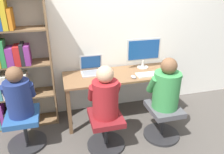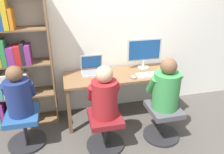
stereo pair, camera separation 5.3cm
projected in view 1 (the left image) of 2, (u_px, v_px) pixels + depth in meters
ground_plane at (126, 126)px, 3.29m from camera, size 14.00×14.00×0.00m
wall_back at (115, 30)px, 3.36m from camera, size 10.00×0.05×2.60m
desk at (121, 79)px, 3.30m from camera, size 1.71×0.61×0.73m
desktop_monitor at (144, 52)px, 3.39m from camera, size 0.56×0.18×0.47m
laptop at (92, 69)px, 3.28m from camera, size 0.34×0.29×0.26m
keyboard at (150, 74)px, 3.22m from camera, size 0.40×0.17×0.03m
computer_mouse_by_keyboard at (133, 77)px, 3.13m from camera, size 0.07×0.11×0.03m
office_chair_left at (163, 119)px, 2.98m from camera, size 0.50×0.50×0.48m
office_chair_right at (106, 129)px, 2.80m from camera, size 0.50×0.50×0.48m
person_at_monitor at (166, 87)px, 2.78m from camera, size 0.42×0.35×0.68m
person_at_laptop at (105, 95)px, 2.60m from camera, size 0.39×0.33×0.65m
bookshelf at (10, 69)px, 2.96m from camera, size 0.88×0.32×1.92m
office_chair_side at (25, 128)px, 2.82m from camera, size 0.50×0.50×0.48m
person_near_shelf at (18, 95)px, 2.63m from camera, size 0.37×0.32×0.64m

